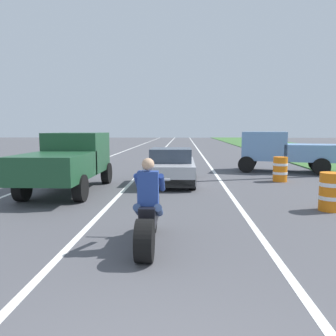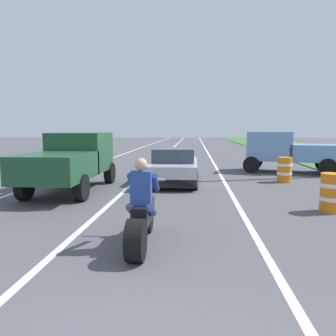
% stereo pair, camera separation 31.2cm
% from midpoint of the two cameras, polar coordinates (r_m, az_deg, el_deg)
% --- Properties ---
extents(lane_stripe_left_solid, '(0.14, 120.00, 0.01)m').
position_cam_midpoint_polar(lane_stripe_left_solid, '(22.74, -12.24, 1.19)').
color(lane_stripe_left_solid, white).
rests_on(lane_stripe_left_solid, ground).
extents(lane_stripe_right_solid, '(0.14, 120.00, 0.01)m').
position_cam_midpoint_polar(lane_stripe_right_solid, '(22.02, 6.19, 1.13)').
color(lane_stripe_right_solid, white).
rests_on(lane_stripe_right_solid, ground).
extents(lane_stripe_centre_dashed, '(0.14, 120.00, 0.01)m').
position_cam_midpoint_polar(lane_stripe_centre_dashed, '(22.09, -3.17, 1.18)').
color(lane_stripe_centre_dashed, white).
rests_on(lane_stripe_centre_dashed, ground).
extents(motorcycle_with_rider, '(0.70, 2.21, 1.62)m').
position_cam_midpoint_polar(motorcycle_with_rider, '(5.97, -4.87, -8.15)').
color(motorcycle_with_rider, black).
rests_on(motorcycle_with_rider, ground).
extents(sports_car_silver, '(1.84, 4.30, 1.37)m').
position_cam_midpoint_polar(sports_car_silver, '(13.19, -0.13, 0.20)').
color(sports_car_silver, '#B7B7BC').
rests_on(sports_car_silver, ground).
extents(pickup_truck_left_lane_dark_green, '(2.02, 4.80, 1.98)m').
position_cam_midpoint_polar(pickup_truck_left_lane_dark_green, '(11.84, -17.27, 1.48)').
color(pickup_truck_left_lane_dark_green, '#1E4C2D').
rests_on(pickup_truck_left_lane_dark_green, ground).
extents(pickup_truck_right_shoulder_light_blue, '(5.14, 3.14, 1.98)m').
position_cam_midpoint_polar(pickup_truck_right_shoulder_light_blue, '(17.43, 18.73, 3.00)').
color(pickup_truck_right_shoulder_light_blue, '#6B93C6').
rests_on(pickup_truck_right_shoulder_light_blue, ground).
extents(construction_barrel_nearest, '(0.58, 0.58, 1.00)m').
position_cam_midpoint_polar(construction_barrel_nearest, '(9.58, 25.17, -3.67)').
color(construction_barrel_nearest, orange).
rests_on(construction_barrel_nearest, ground).
extents(construction_barrel_mid, '(0.58, 0.58, 1.00)m').
position_cam_midpoint_polar(construction_barrel_mid, '(14.18, 18.01, -0.19)').
color(construction_barrel_mid, orange).
rests_on(construction_barrel_mid, ground).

